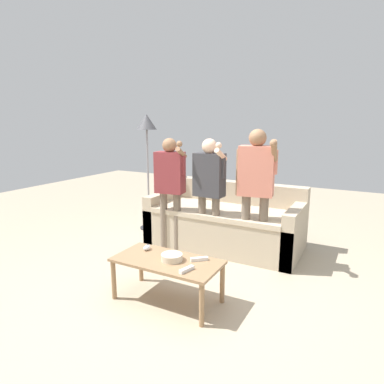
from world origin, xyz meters
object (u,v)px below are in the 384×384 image
(floor_lamp, at_px, (147,133))
(coffee_table, at_px, (167,265))
(game_remote_nunchuk, at_px, (147,248))
(snack_bowl, at_px, (172,257))
(couch, at_px, (225,223))
(game_remote_wand_far, at_px, (199,259))
(player_center, at_px, (209,184))
(player_left, at_px, (170,181))
(player_right, at_px, (256,181))
(game_remote_wand_near, at_px, (187,269))

(floor_lamp, bearing_deg, coffee_table, -50.14)
(coffee_table, distance_m, game_remote_nunchuk, 0.32)
(snack_bowl, bearing_deg, coffee_table, -171.50)
(couch, relative_size, game_remote_wand_far, 13.84)
(game_remote_nunchuk, bearing_deg, player_center, 81.23)
(snack_bowl, relative_size, game_remote_wand_far, 1.35)
(player_left, relative_size, player_right, 0.92)
(coffee_table, xyz_separation_m, player_center, (-0.13, 1.14, 0.55))
(game_remote_nunchuk, bearing_deg, player_left, 109.58)
(game_remote_wand_near, bearing_deg, player_center, 107.66)
(player_right, bearing_deg, game_remote_nunchuk, -123.80)
(snack_bowl, height_order, player_left, player_left)
(game_remote_wand_far, bearing_deg, game_remote_nunchuk, -178.47)
(couch, distance_m, floor_lamp, 1.73)
(coffee_table, relative_size, game_remote_wand_far, 6.87)
(game_remote_nunchuk, relative_size, game_remote_wand_far, 0.62)
(snack_bowl, distance_m, player_center, 1.24)
(snack_bowl, distance_m, game_remote_nunchuk, 0.35)
(floor_lamp, relative_size, player_center, 1.21)
(couch, height_order, player_right, player_right)
(player_left, xyz_separation_m, player_center, (0.51, 0.05, 0.00))
(coffee_table, xyz_separation_m, snack_bowl, (0.05, 0.01, 0.08))
(couch, relative_size, floor_lamp, 1.14)
(player_right, height_order, game_remote_wand_near, player_right)
(player_left, bearing_deg, player_right, 4.30)
(coffee_table, height_order, player_center, player_center)
(player_left, relative_size, game_remote_wand_far, 10.00)
(snack_bowl, relative_size, player_left, 0.13)
(floor_lamp, distance_m, player_center, 1.46)
(floor_lamp, distance_m, game_remote_wand_far, 2.48)
(player_center, relative_size, game_remote_wand_near, 9.14)
(snack_bowl, xyz_separation_m, floor_lamp, (-1.43, 1.65, 1.01))
(couch, bearing_deg, coffee_table, -86.71)
(player_left, bearing_deg, game_remote_nunchuk, -70.42)
(snack_bowl, xyz_separation_m, game_remote_wand_far, (0.22, 0.11, -0.01))
(floor_lamp, bearing_deg, snack_bowl, -49.09)
(snack_bowl, distance_m, game_remote_wand_near, 0.26)
(game_remote_wand_near, bearing_deg, snack_bowl, 150.09)
(snack_bowl, height_order, game_remote_nunchuk, snack_bowl)
(player_left, height_order, player_right, player_right)
(game_remote_wand_far, bearing_deg, player_left, 132.97)
(couch, relative_size, game_remote_nunchuk, 22.21)
(couch, height_order, game_remote_wand_far, couch)
(game_remote_nunchuk, bearing_deg, couch, 81.97)
(game_remote_nunchuk, xyz_separation_m, game_remote_wand_far, (0.56, 0.01, -0.01))
(couch, distance_m, player_left, 0.93)
(couch, bearing_deg, game_remote_wand_near, -77.93)
(floor_lamp, height_order, player_center, floor_lamp)
(couch, distance_m, player_right, 0.92)
(player_left, bearing_deg, floor_lamp, 142.65)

